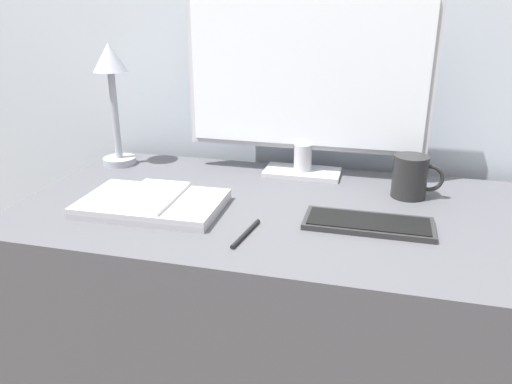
# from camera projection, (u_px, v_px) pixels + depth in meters

# --- Properties ---
(wall_back) EXTENTS (3.60, 0.05, 2.40)m
(wall_back) POSITION_uv_depth(u_px,v_px,m) (328.00, 1.00, 1.36)
(wall_back) COLOR #B2BCC6
(wall_back) RESTS_ON ground_plane
(desk) EXTENTS (1.32, 0.64, 0.75)m
(desk) POSITION_uv_depth(u_px,v_px,m) (294.00, 340.00, 1.30)
(desk) COLOR #4C4C51
(desk) RESTS_ON ground_plane
(monitor) EXTENTS (0.65, 0.11, 0.47)m
(monitor) POSITION_uv_depth(u_px,v_px,m) (306.00, 82.00, 1.31)
(monitor) COLOR #B7B7BC
(monitor) RESTS_ON desk
(keyboard) EXTENTS (0.27, 0.11, 0.01)m
(keyboard) POSITION_uv_depth(u_px,v_px,m) (368.00, 223.00, 1.07)
(keyboard) COLOR #282828
(keyboard) RESTS_ON desk
(laptop) EXTENTS (0.33, 0.21, 0.03)m
(laptop) POSITION_uv_depth(u_px,v_px,m) (152.00, 204.00, 1.16)
(laptop) COLOR #A3A3A8
(laptop) RESTS_ON desk
(ereader) EXTENTS (0.12, 0.20, 0.01)m
(ereader) POSITION_uv_depth(u_px,v_px,m) (151.00, 196.00, 1.15)
(ereader) COLOR white
(ereader) RESTS_ON laptop
(desk_lamp) EXTENTS (0.10, 0.10, 0.35)m
(desk_lamp) POSITION_uv_depth(u_px,v_px,m) (112.00, 83.00, 1.40)
(desk_lamp) COLOR #999EA8
(desk_lamp) RESTS_ON desk
(coffee_mug) EXTENTS (0.12, 0.08, 0.10)m
(coffee_mug) POSITION_uv_depth(u_px,v_px,m) (411.00, 177.00, 1.21)
(coffee_mug) COLOR black
(coffee_mug) RESTS_ON desk
(pen) EXTENTS (0.03, 0.14, 0.01)m
(pen) POSITION_uv_depth(u_px,v_px,m) (246.00, 233.00, 1.03)
(pen) COLOR black
(pen) RESTS_ON desk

